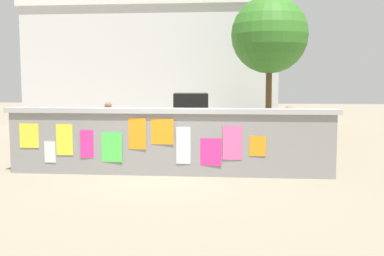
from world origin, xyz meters
TOP-DOWN VIEW (x-y plane):
  - ground at (0.00, 8.00)m, footprint 60.00×60.00m
  - poster_wall at (-0.01, -0.00)m, footprint 8.05×0.42m
  - auto_rickshaw_truck at (0.97, 5.66)m, footprint 3.73×1.85m
  - motorcycle at (-2.40, 1.63)m, footprint 1.90×0.56m
  - bicycle_near at (0.75, 2.36)m, footprint 1.71×0.44m
  - bicycle_far at (-2.68, 4.96)m, footprint 1.70×0.44m
  - person_walking at (-2.44, 3.39)m, footprint 0.47×0.47m
  - person_bystander at (2.99, 1.41)m, footprint 0.36×0.36m
  - tree_roadside at (3.00, 9.60)m, footprint 3.32×3.32m
  - building_background at (-3.04, 16.25)m, footprint 13.75×7.30m

SIDE VIEW (x-z plane):
  - ground at x=0.00m, z-range 0.00..0.00m
  - bicycle_near at x=0.75m, z-range -0.11..0.84m
  - bicycle_far at x=-2.68m, z-range -0.11..0.84m
  - motorcycle at x=-2.40m, z-range 0.03..0.90m
  - poster_wall at x=-0.01m, z-range 0.02..1.64m
  - auto_rickshaw_truck at x=0.97m, z-range -0.02..1.83m
  - person_walking at x=-2.44m, z-range 0.18..1.80m
  - person_bystander at x=2.99m, z-range 0.18..1.80m
  - building_background at x=-3.04m, z-range 0.02..6.69m
  - tree_roadside at x=3.00m, z-range 1.29..7.22m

